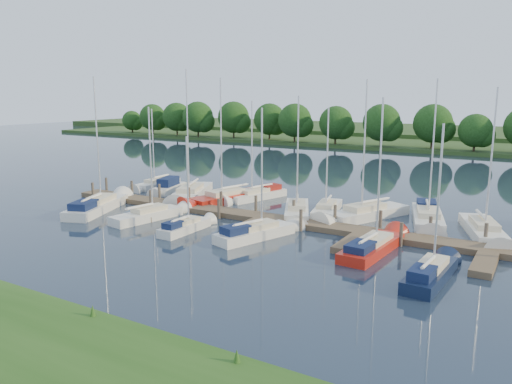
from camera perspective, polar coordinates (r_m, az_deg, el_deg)
The scene contains 22 objects.
ground at distance 32.62m, azimuth -5.81°, elevation -6.31°, with size 260.00×260.00×0.00m, color #192532.
dock at distance 38.45m, azimuth 0.67°, elevation -3.24°, with size 40.00×6.00×0.40m.
mooring_pilings at distance 39.30m, azimuth 1.50°, elevation -2.32°, with size 38.24×2.84×2.00m.
far_shore at distance 102.09m, azimuth 20.15°, elevation 5.17°, with size 180.00×30.00×0.60m, color #274319.
distant_hill at distance 126.64m, azimuth 22.32°, elevation 6.24°, with size 220.00×40.00×1.40m, color #375324.
treeline at distance 89.73m, azimuth 19.19°, elevation 6.89°, with size 144.05×9.87×8.13m.
sailboat_n_0 at distance 53.84m, azimuth -11.36°, elevation 0.79°, with size 1.76×6.68×8.58m.
motorboat at distance 50.94m, azimuth -10.06°, elevation 0.38°, with size 2.72×5.66×1.88m.
sailboat_n_2 at distance 48.06m, azimuth -7.56°, elevation -0.32°, with size 5.45×9.68×12.38m.
sailboat_n_3 at distance 45.52m, azimuth -3.65°, elevation -0.88°, with size 4.14×9.13×11.59m.
sailboat_n_4 at distance 46.88m, azimuth -0.10°, elevation -0.45°, with size 3.54×7.44×9.51m.
sailboat_n_5 at distance 40.56m, azimuth 4.69°, elevation -2.39°, with size 4.55×7.58×10.05m.
sailboat_n_6 at distance 41.60m, azimuth 8.03°, elevation -2.13°, with size 2.97×7.13×9.04m.
sailboat_n_7 at distance 40.49m, azimuth 12.23°, elevation -2.63°, with size 5.16×8.59×11.29m.
sailboat_n_8 at distance 40.51m, azimuth 19.03°, elevation -2.93°, with size 3.99×8.93×11.27m.
sailboat_n_9 at distance 38.32m, azimuth 24.58°, elevation -4.20°, with size 4.14×8.30×10.61m.
sailboat_s_0 at distance 44.46m, azimuth -17.54°, elevation -1.60°, with size 4.75×9.03×11.59m.
sailboat_s_1 at distance 40.35m, azimuth -11.99°, elevation -2.68°, with size 2.75×7.16×9.16m.
sailboat_s_2 at distance 36.33m, azimuth -8.02°, elevation -4.02°, with size 1.31×5.43×7.15m.
sailboat_s_3 at distance 34.39m, azimuth 0.14°, elevation -4.76°, with size 3.56×7.14×9.25m.
sailboat_s_4 at distance 32.40m, azimuth 13.32°, elevation -6.11°, with size 2.35×7.87×9.90m.
sailboat_s_5 at distance 28.44m, azimuth 19.37°, elevation -8.87°, with size 1.91×6.67×8.67m.
Camera 1 is at (18.63, -24.93, 9.77)m, focal length 35.00 mm.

